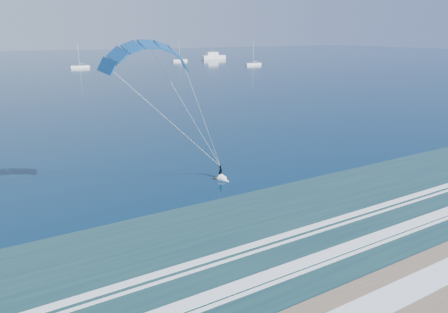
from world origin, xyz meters
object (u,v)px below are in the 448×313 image
kitesurfer_rig (191,116)px  motor_yacht (213,56)px  sailboat_3 (80,67)px  sailboat_5 (253,64)px  sailboat_4 (180,60)px

kitesurfer_rig → motor_yacht: kitesurfer_rig is taller
kitesurfer_rig → sailboat_3: (23.40, 176.59, -7.91)m
sailboat_5 → kitesurfer_rig: bearing=-126.1°
motor_yacht → sailboat_5: sailboat_5 is taller
kitesurfer_rig → sailboat_5: 184.45m
motor_yacht → sailboat_5: size_ratio=1.33×
sailboat_3 → sailboat_4: sailboat_4 is taller
kitesurfer_rig → motor_yacht: 239.98m
kitesurfer_rig → sailboat_3: 178.31m
sailboat_4 → kitesurfer_rig: bearing=-113.7°
kitesurfer_rig → sailboat_5: bearing=53.9°
sailboat_3 → sailboat_4: 66.96m
kitesurfer_rig → motor_yacht: (116.96, 209.43, -6.79)m
kitesurfer_rig → sailboat_5: kitesurfer_rig is taller
sailboat_3 → sailboat_5: size_ratio=0.98×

